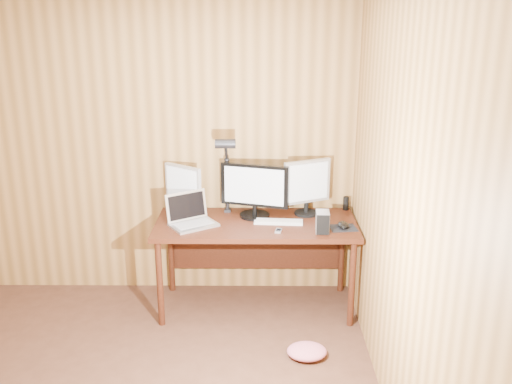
{
  "coord_description": "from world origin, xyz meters",
  "views": [
    {
      "loc": [
        0.96,
        -2.62,
        2.36
      ],
      "look_at": [
        0.93,
        1.58,
        1.02
      ],
      "focal_mm": 40.0,
      "sensor_mm": 36.0,
      "label": 1
    }
  ],
  "objects_px": {
    "laptop": "(191,217)",
    "mouse": "(343,225)",
    "speaker": "(346,203)",
    "monitor_left": "(183,188)",
    "desk": "(256,233)",
    "monitor_right": "(307,186)",
    "desk_lamp": "(226,164)",
    "monitor_center": "(255,190)",
    "phone": "(278,231)",
    "hard_drive": "(322,222)",
    "keyboard": "(279,222)"
  },
  "relations": [
    {
      "from": "speaker",
      "to": "desk_lamp",
      "type": "distance_m",
      "value": 1.07
    },
    {
      "from": "hard_drive",
      "to": "keyboard",
      "type": "bearing_deg",
      "value": 152.49
    },
    {
      "from": "mouse",
      "to": "desk_lamp",
      "type": "relative_size",
      "value": 0.18
    },
    {
      "from": "monitor_center",
      "to": "hard_drive",
      "type": "xyz_separation_m",
      "value": [
        0.52,
        -0.33,
        -0.15
      ]
    },
    {
      "from": "phone",
      "to": "monitor_center",
      "type": "bearing_deg",
      "value": 129.81
    },
    {
      "from": "monitor_right",
      "to": "desk_lamp",
      "type": "distance_m",
      "value": 0.68
    },
    {
      "from": "desk",
      "to": "monitor_left",
      "type": "height_order",
      "value": "monitor_left"
    },
    {
      "from": "monitor_left",
      "to": "desk_lamp",
      "type": "height_order",
      "value": "desk_lamp"
    },
    {
      "from": "speaker",
      "to": "desk_lamp",
      "type": "bearing_deg",
      "value": -172.35
    },
    {
      "from": "monitor_left",
      "to": "desk",
      "type": "bearing_deg",
      "value": 21.93
    },
    {
      "from": "desk",
      "to": "monitor_right",
      "type": "height_order",
      "value": "monitor_right"
    },
    {
      "from": "keyboard",
      "to": "desk",
      "type": "bearing_deg",
      "value": 160.07
    },
    {
      "from": "monitor_left",
      "to": "keyboard",
      "type": "distance_m",
      "value": 0.83
    },
    {
      "from": "monitor_left",
      "to": "monitor_right",
      "type": "height_order",
      "value": "monitor_right"
    },
    {
      "from": "desk",
      "to": "desk_lamp",
      "type": "bearing_deg",
      "value": 157.58
    },
    {
      "from": "desk",
      "to": "desk_lamp",
      "type": "relative_size",
      "value": 2.3
    },
    {
      "from": "laptop",
      "to": "desk",
      "type": "bearing_deg",
      "value": -20.77
    },
    {
      "from": "monitor_center",
      "to": "monitor_left",
      "type": "distance_m",
      "value": 0.59
    },
    {
      "from": "desk_lamp",
      "to": "monitor_center",
      "type": "bearing_deg",
      "value": -8.62
    },
    {
      "from": "monitor_left",
      "to": "mouse",
      "type": "height_order",
      "value": "monitor_left"
    },
    {
      "from": "mouse",
      "to": "phone",
      "type": "height_order",
      "value": "mouse"
    },
    {
      "from": "laptop",
      "to": "desk_lamp",
      "type": "xyz_separation_m",
      "value": [
        0.28,
        0.21,
        0.37
      ]
    },
    {
      "from": "monitor_center",
      "to": "laptop",
      "type": "relative_size",
      "value": 1.27
    },
    {
      "from": "desk",
      "to": "monitor_center",
      "type": "height_order",
      "value": "monitor_center"
    },
    {
      "from": "phone",
      "to": "speaker",
      "type": "distance_m",
      "value": 0.77
    },
    {
      "from": "keyboard",
      "to": "speaker",
      "type": "xyz_separation_m",
      "value": [
        0.58,
        0.31,
        0.05
      ]
    },
    {
      "from": "monitor_left",
      "to": "hard_drive",
      "type": "xyz_separation_m",
      "value": [
        1.11,
        -0.4,
        -0.14
      ]
    },
    {
      "from": "monitor_left",
      "to": "mouse",
      "type": "xyz_separation_m",
      "value": [
        1.28,
        -0.33,
        -0.19
      ]
    },
    {
      "from": "speaker",
      "to": "mouse",
      "type": "bearing_deg",
      "value": -100.65
    },
    {
      "from": "desk",
      "to": "phone",
      "type": "relative_size",
      "value": 16.57
    },
    {
      "from": "desk",
      "to": "hard_drive",
      "type": "bearing_deg",
      "value": -27.98
    },
    {
      "from": "monitor_center",
      "to": "phone",
      "type": "bearing_deg",
      "value": -44.85
    },
    {
      "from": "desk_lamp",
      "to": "hard_drive",
      "type": "bearing_deg",
      "value": -26.55
    },
    {
      "from": "monitor_center",
      "to": "speaker",
      "type": "xyz_separation_m",
      "value": [
        0.77,
        0.17,
        -0.17
      ]
    },
    {
      "from": "laptop",
      "to": "mouse",
      "type": "relative_size",
      "value": 3.52
    },
    {
      "from": "laptop",
      "to": "monitor_right",
      "type": "bearing_deg",
      "value": -19.09
    },
    {
      "from": "desk",
      "to": "monitor_left",
      "type": "xyz_separation_m",
      "value": [
        -0.6,
        0.14,
        0.34
      ]
    },
    {
      "from": "monitor_left",
      "to": "laptop",
      "type": "relative_size",
      "value": 0.95
    },
    {
      "from": "mouse",
      "to": "phone",
      "type": "distance_m",
      "value": 0.51
    },
    {
      "from": "hard_drive",
      "to": "monitor_center",
      "type": "bearing_deg",
      "value": 149.7
    },
    {
      "from": "desk",
      "to": "desk_lamp",
      "type": "distance_m",
      "value": 0.61
    },
    {
      "from": "monitor_left",
      "to": "speaker",
      "type": "distance_m",
      "value": 1.37
    },
    {
      "from": "laptop",
      "to": "mouse",
      "type": "height_order",
      "value": "laptop"
    },
    {
      "from": "monitor_center",
      "to": "monitor_right",
      "type": "height_order",
      "value": "monitor_right"
    },
    {
      "from": "hard_drive",
      "to": "desk_lamp",
      "type": "height_order",
      "value": "desk_lamp"
    },
    {
      "from": "hard_drive",
      "to": "desk_lamp",
      "type": "relative_size",
      "value": 0.23
    },
    {
      "from": "mouse",
      "to": "monitor_right",
      "type": "bearing_deg",
      "value": 120.89
    },
    {
      "from": "monitor_left",
      "to": "mouse",
      "type": "distance_m",
      "value": 1.33
    },
    {
      "from": "laptop",
      "to": "monitor_left",
      "type": "bearing_deg",
      "value": 75.38
    },
    {
      "from": "desk",
      "to": "monitor_right",
      "type": "xyz_separation_m",
      "value": [
        0.41,
        0.12,
        0.37
      ]
    }
  ]
}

